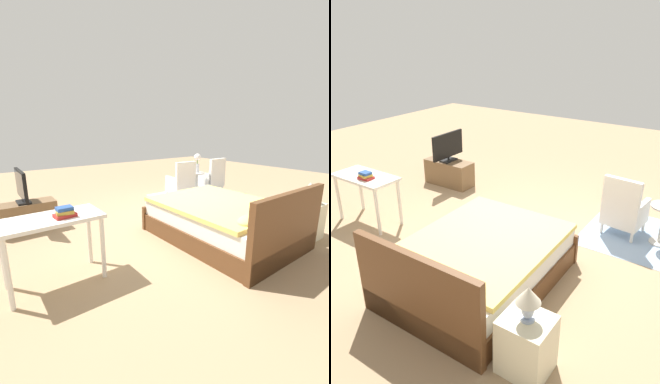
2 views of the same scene
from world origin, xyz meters
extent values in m
plane|color=#A38460|center=(0.00, 0.00, 0.00)|extent=(16.00, 16.00, 0.00)
cube|color=#8EA8C6|center=(-1.76, -1.10, 0.00)|extent=(2.10, 1.50, 0.01)
cube|color=brown|center=(-0.19, 1.12, 0.14)|extent=(1.56, 2.15, 0.28)
cube|color=white|center=(-0.19, 1.12, 0.40)|extent=(1.50, 2.07, 0.24)
cube|color=#EAD66B|center=(-0.19, 1.04, 0.55)|extent=(1.55, 1.89, 0.06)
cube|color=brown|center=(-0.20, 2.15, 0.48)|extent=(1.58, 0.09, 0.96)
cube|color=brown|center=(-0.18, 0.08, 0.20)|extent=(1.58, 0.07, 0.40)
ellipsoid|color=#DBC670|center=(-0.54, 1.87, 0.59)|extent=(0.44, 0.28, 0.14)
ellipsoid|color=#DBC670|center=(0.15, 1.88, 0.59)|extent=(0.44, 0.28, 0.14)
cylinder|color=white|center=(-1.47, -1.30, 0.09)|extent=(0.04, 0.04, 0.16)
cylinder|color=white|center=(-1.01, -1.35, 0.09)|extent=(0.04, 0.04, 0.16)
cylinder|color=white|center=(-1.42, -0.84, 0.09)|extent=(0.04, 0.04, 0.16)
cylinder|color=white|center=(-0.97, -0.89, 0.09)|extent=(0.04, 0.04, 0.16)
cube|color=white|center=(-1.22, -1.10, 0.23)|extent=(0.59, 0.59, 0.12)
cube|color=gray|center=(-1.22, -1.10, 0.34)|extent=(0.54, 0.54, 0.10)
cube|color=white|center=(-1.20, -0.87, 0.61)|extent=(0.55, 0.13, 0.64)
cube|color=white|center=(-1.45, -1.07, 0.42)|extent=(0.12, 0.52, 0.26)
cube|color=white|center=(-0.98, -1.12, 0.42)|extent=(0.12, 0.52, 0.26)
cylinder|color=beige|center=(-1.76, -1.07, 0.01)|extent=(0.28, 0.28, 0.03)
cube|color=beige|center=(-1.27, 1.90, 0.28)|extent=(0.44, 0.40, 0.57)
cube|color=#B3AB8E|center=(-1.27, 1.70, 0.40)|extent=(0.37, 0.01, 0.09)
cylinder|color=#9EADC6|center=(-1.27, 1.90, 0.58)|extent=(0.13, 0.13, 0.02)
ellipsoid|color=#9EADC6|center=(-1.27, 1.90, 0.67)|extent=(0.11, 0.11, 0.16)
cone|color=beige|center=(-1.27, 1.90, 0.82)|extent=(0.22, 0.22, 0.15)
cube|color=brown|center=(2.20, -1.08, 0.24)|extent=(0.96, 0.40, 0.49)
cube|color=black|center=(2.20, -1.08, 0.50)|extent=(0.20, 0.32, 0.03)
cylinder|color=black|center=(2.20, -1.08, 0.54)|extent=(0.04, 0.04, 0.05)
cube|color=black|center=(2.20, -1.08, 0.80)|extent=(0.05, 0.81, 0.47)
cube|color=black|center=(2.23, -1.08, 0.80)|extent=(0.01, 0.76, 0.42)
cylinder|color=silver|center=(1.74, 0.61, 0.37)|extent=(0.05, 0.05, 0.74)
cylinder|color=silver|center=(2.68, 0.61, 0.37)|extent=(0.05, 0.05, 0.74)
cylinder|color=silver|center=(1.74, 1.03, 0.37)|extent=(0.05, 0.05, 0.74)
cylinder|color=silver|center=(2.68, 1.03, 0.37)|extent=(0.05, 0.05, 0.74)
cube|color=silver|center=(2.21, 0.82, 0.76)|extent=(1.04, 0.52, 0.04)
cube|color=#AD2823|center=(2.08, 0.90, 0.80)|extent=(0.23, 0.17, 0.04)
cube|color=#B79333|center=(2.08, 0.90, 0.83)|extent=(0.19, 0.16, 0.04)
cube|color=#284C8E|center=(2.08, 0.90, 0.87)|extent=(0.16, 0.13, 0.04)
camera|label=1|loc=(2.79, 3.60, 1.70)|focal=24.00mm
camera|label=2|loc=(-2.44, 4.09, 2.81)|focal=35.00mm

